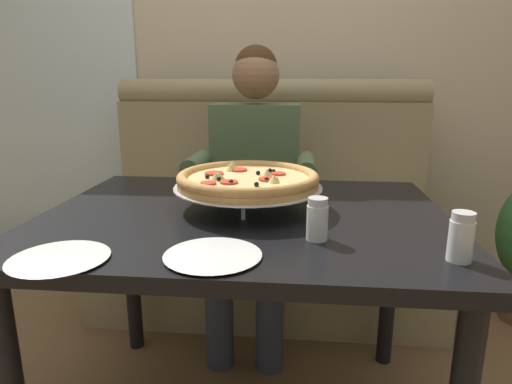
% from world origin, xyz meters
% --- Properties ---
extents(back_wall_with_window, '(6.00, 0.12, 2.80)m').
position_xyz_m(back_wall_with_window, '(0.00, 1.50, 1.40)').
color(back_wall_with_window, beige).
rests_on(back_wall_with_window, ground_plane).
extents(window_panel, '(1.10, 0.02, 2.80)m').
position_xyz_m(window_panel, '(-1.38, 1.42, 1.40)').
color(window_panel, white).
rests_on(window_panel, ground_plane).
extents(booth_bench, '(1.67, 0.78, 1.13)m').
position_xyz_m(booth_bench, '(0.00, 0.93, 0.40)').
color(booth_bench, '#998966').
rests_on(booth_bench, ground_plane).
extents(dining_table, '(1.19, 0.92, 0.74)m').
position_xyz_m(dining_table, '(0.00, 0.00, 0.65)').
color(dining_table, black).
rests_on(dining_table, ground_plane).
extents(diner_main, '(0.54, 0.64, 1.27)m').
position_xyz_m(diner_main, '(-0.04, 0.66, 0.71)').
color(diner_main, '#2D3342').
rests_on(diner_main, ground_plane).
extents(pizza, '(0.45, 0.45, 0.12)m').
position_xyz_m(pizza, '(0.01, 0.05, 0.83)').
color(pizza, silver).
rests_on(pizza, dining_table).
extents(shaker_pepper_flakes, '(0.05, 0.05, 0.11)m').
position_xyz_m(shaker_pepper_flakes, '(0.51, -0.31, 0.79)').
color(shaker_pepper_flakes, white).
rests_on(shaker_pepper_flakes, dining_table).
extents(shaker_parmesan, '(0.05, 0.05, 0.11)m').
position_xyz_m(shaker_parmesan, '(0.21, -0.21, 0.79)').
color(shaker_parmesan, white).
rests_on(shaker_parmesan, dining_table).
extents(plate_near_left, '(0.22, 0.22, 0.02)m').
position_xyz_m(plate_near_left, '(-0.03, -0.34, 0.75)').
color(plate_near_left, white).
rests_on(plate_near_left, dining_table).
extents(plate_near_right, '(0.22, 0.22, 0.02)m').
position_xyz_m(plate_near_right, '(-0.36, -0.39, 0.75)').
color(plate_near_right, white).
rests_on(plate_near_right, dining_table).
extents(patio_chair, '(0.43, 0.43, 0.86)m').
position_xyz_m(patio_chair, '(-1.30, 2.06, 0.52)').
color(patio_chair, black).
rests_on(patio_chair, ground_plane).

